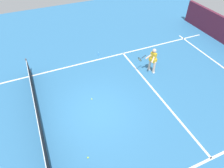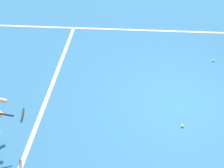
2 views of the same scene
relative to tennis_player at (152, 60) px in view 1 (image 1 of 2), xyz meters
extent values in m
plane|color=teal|center=(-1.67, 4.11, -0.85)|extent=(28.33, 28.33, 0.00)
cube|color=white|center=(-1.67, 0.69, -0.84)|extent=(8.05, 0.10, 0.01)
cube|color=white|center=(2.36, 4.11, -0.84)|extent=(0.10, 19.79, 0.01)
cylinder|color=#4C4C51|center=(2.66, 6.63, -0.34)|extent=(0.08, 0.08, 1.02)
cube|color=#232326|center=(-1.67, 6.63, -0.40)|extent=(8.57, 0.02, 0.90)
cube|color=white|center=(-1.67, 6.63, 0.08)|extent=(8.57, 0.02, 0.04)
cylinder|color=beige|center=(-0.18, -0.07, -0.46)|extent=(0.13, 0.13, 0.78)
cylinder|color=beige|center=(0.17, 0.01, -0.46)|extent=(0.13, 0.13, 0.78)
cube|color=white|center=(-0.18, -0.07, -0.81)|extent=(0.20, 0.10, 0.08)
cube|color=white|center=(0.17, 0.01, -0.81)|extent=(0.20, 0.10, 0.08)
cube|color=gold|center=(0.00, -0.03, 0.19)|extent=(0.36, 0.27, 0.52)
cube|color=gold|center=(0.00, -0.03, -0.01)|extent=(0.45, 0.36, 0.20)
sphere|color=beige|center=(0.00, -0.03, 0.59)|extent=(0.22, 0.22, 0.22)
cylinder|color=beige|center=(-0.18, 0.08, 0.21)|extent=(0.36, 0.43, 0.37)
cylinder|color=beige|center=(0.11, 0.15, 0.21)|extent=(0.19, 0.49, 0.37)
cylinder|color=black|center=(0.23, 0.46, 0.17)|extent=(0.10, 0.29, 0.14)
torus|color=black|center=(0.17, 0.75, 0.11)|extent=(0.30, 0.18, 0.28)
cylinder|color=beige|center=(0.17, 0.75, 0.11)|extent=(0.25, 0.14, 0.23)
sphere|color=#D1E533|center=(-3.75, 5.16, -0.81)|extent=(0.07, 0.07, 0.07)
sphere|color=#D1E533|center=(-0.81, 4.00, -0.81)|extent=(0.07, 0.07, 0.07)
cylinder|color=#4C9EE5|center=(2.82, 2.28, -0.73)|extent=(0.07, 0.07, 0.24)
camera|label=1|loc=(-7.65, 5.80, 6.62)|focal=31.92mm
camera|label=2|loc=(5.02, 2.84, 4.35)|focal=54.46mm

